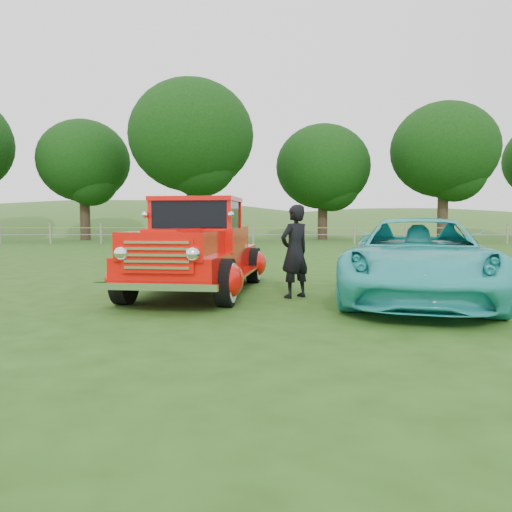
{
  "coord_description": "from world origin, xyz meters",
  "views": [
    {
      "loc": [
        0.26,
        -7.45,
        1.34
      ],
      "look_at": [
        0.23,
        1.2,
        0.73
      ],
      "focal_mm": 35.0,
      "sensor_mm": 36.0,
      "label": 1
    }
  ],
  "objects_px": {
    "tree_near_east": "(323,167)",
    "red_pickup": "(198,250)",
    "man": "(295,251)",
    "tree_mid_east": "(444,150)",
    "tree_mid_west": "(84,161)",
    "tree_near_west": "(191,136)",
    "teal_sedan": "(418,259)"
  },
  "relations": [
    {
      "from": "red_pickup",
      "to": "tree_mid_west",
      "type": "bearing_deg",
      "value": 120.67
    },
    {
      "from": "tree_near_east",
      "to": "man",
      "type": "height_order",
      "value": "tree_near_east"
    },
    {
      "from": "red_pickup",
      "to": "tree_near_west",
      "type": "bearing_deg",
      "value": 105.3
    },
    {
      "from": "tree_near_west",
      "to": "tree_mid_west",
      "type": "bearing_deg",
      "value": 159.44
    },
    {
      "from": "tree_mid_west",
      "to": "tree_near_west",
      "type": "height_order",
      "value": "tree_near_west"
    },
    {
      "from": "tree_near_east",
      "to": "red_pickup",
      "type": "distance_m",
      "value": 28.09
    },
    {
      "from": "tree_near_west",
      "to": "tree_mid_east",
      "type": "xyz_separation_m",
      "value": [
        17.0,
        2.0,
        -0.62
      ]
    },
    {
      "from": "tree_near_east",
      "to": "man",
      "type": "xyz_separation_m",
      "value": [
        -4.09,
        -27.78,
        -4.44
      ]
    },
    {
      "from": "tree_mid_east",
      "to": "man",
      "type": "relative_size",
      "value": 5.81
    },
    {
      "from": "tree_mid_west",
      "to": "tree_near_east",
      "type": "distance_m",
      "value": 17.03
    },
    {
      "from": "red_pickup",
      "to": "teal_sedan",
      "type": "xyz_separation_m",
      "value": [
        3.83,
        -0.96,
        -0.1
      ]
    },
    {
      "from": "man",
      "to": "tree_mid_east",
      "type": "bearing_deg",
      "value": -152.48
    },
    {
      "from": "tree_mid_east",
      "to": "teal_sedan",
      "type": "xyz_separation_m",
      "value": [
        -10.03,
        -26.07,
        -5.48
      ]
    },
    {
      "from": "teal_sedan",
      "to": "tree_mid_west",
      "type": "bearing_deg",
      "value": 134.97
    },
    {
      "from": "tree_near_east",
      "to": "tree_mid_east",
      "type": "distance_m",
      "value": 8.3
    },
    {
      "from": "tree_mid_east",
      "to": "red_pickup",
      "type": "height_order",
      "value": "tree_mid_east"
    },
    {
      "from": "tree_mid_east",
      "to": "man",
      "type": "bearing_deg",
      "value": -115.13
    },
    {
      "from": "tree_near_west",
      "to": "man",
      "type": "xyz_separation_m",
      "value": [
        4.91,
        -23.78,
        -5.98
      ]
    },
    {
      "from": "tree_mid_east",
      "to": "red_pickup",
      "type": "relative_size",
      "value": 1.83
    },
    {
      "from": "tree_mid_west",
      "to": "tree_near_east",
      "type": "xyz_separation_m",
      "value": [
        17.0,
        1.0,
        -0.3
      ]
    },
    {
      "from": "tree_mid_west",
      "to": "tree_near_west",
      "type": "bearing_deg",
      "value": -20.56
    },
    {
      "from": "tree_near_east",
      "to": "teal_sedan",
      "type": "bearing_deg",
      "value": -94.14
    },
    {
      "from": "red_pickup",
      "to": "teal_sedan",
      "type": "bearing_deg",
      "value": -6.43
    },
    {
      "from": "tree_mid_east",
      "to": "man",
      "type": "xyz_separation_m",
      "value": [
        -12.09,
        -25.78,
        -5.36
      ]
    },
    {
      "from": "tree_mid_west",
      "to": "red_pickup",
      "type": "height_order",
      "value": "tree_mid_west"
    },
    {
      "from": "tree_mid_west",
      "to": "red_pickup",
      "type": "relative_size",
      "value": 1.64
    },
    {
      "from": "teal_sedan",
      "to": "man",
      "type": "distance_m",
      "value": 2.09
    },
    {
      "from": "tree_mid_west",
      "to": "red_pickup",
      "type": "bearing_deg",
      "value": -66.9
    },
    {
      "from": "red_pickup",
      "to": "man",
      "type": "height_order",
      "value": "red_pickup"
    },
    {
      "from": "tree_near_east",
      "to": "tree_mid_east",
      "type": "height_order",
      "value": "tree_mid_east"
    },
    {
      "from": "tree_mid_west",
      "to": "tree_near_west",
      "type": "relative_size",
      "value": 0.81
    },
    {
      "from": "tree_near_west",
      "to": "red_pickup",
      "type": "bearing_deg",
      "value": -82.27
    }
  ]
}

